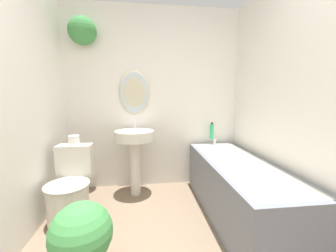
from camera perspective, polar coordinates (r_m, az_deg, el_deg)
The scene contains 9 objects.
wall_back at distance 2.82m, azimuth -5.66°, elevation 9.01°, with size 2.43×0.33×2.40m.
wall_left at distance 1.96m, azimuth -38.83°, elevation 5.21°, with size 0.06×2.38×2.40m.
wall_right at distance 2.13m, azimuth 31.94°, elevation 5.88°, with size 0.06×2.38×2.40m.
toilet at distance 2.37m, azimuth -25.42°, elevation -16.18°, with size 0.41×0.56×0.73m.
pedestal_sink at distance 2.59m, azimuth -9.20°, elevation -5.25°, with size 0.48×0.48×0.92m.
bathtub at distance 2.33m, azimuth 18.94°, elevation -15.94°, with size 0.64×1.69×0.66m.
shampoo_bottle at distance 2.87m, azimuth 12.02°, elevation -1.46°, with size 0.06×0.06×0.23m.
potted_plant at distance 1.67m, azimuth -22.80°, elevation -26.63°, with size 0.41×0.41×0.54m.
toilet_paper_roll at distance 2.41m, azimuth -24.60°, elevation -3.60°, with size 0.11×0.11×0.10m.
Camera 1 is at (-0.15, -0.54, 1.24)m, focal length 22.00 mm.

